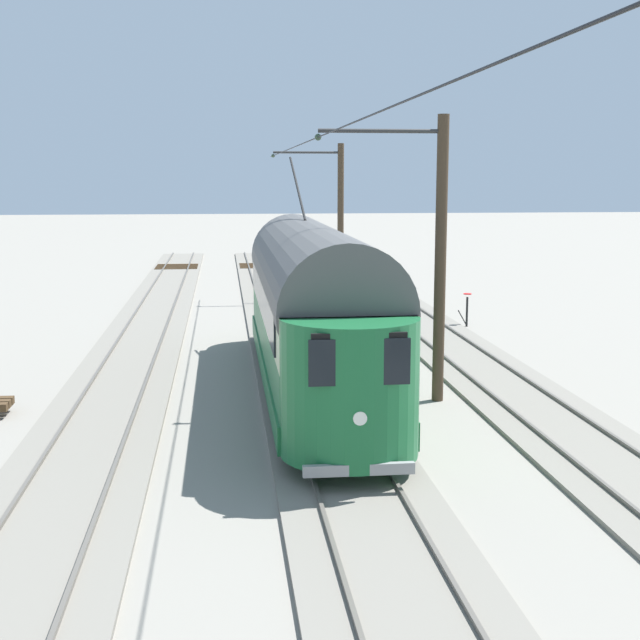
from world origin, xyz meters
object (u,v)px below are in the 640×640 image
vintage_streetcar (313,305)px  catenary_pole_mid_near (437,254)px  catenary_pole_foreground (338,219)px  switch_stand (467,308)px

vintage_streetcar → catenary_pole_mid_near: bearing=156.5°
vintage_streetcar → catenary_pole_foreground: catenary_pole_foreground is taller
vintage_streetcar → switch_stand: size_ratio=12.59×
catenary_pole_foreground → switch_stand: bearing=116.7°
catenary_pole_mid_near → switch_stand: (-3.79, -10.47, -2.95)m
catenary_pole_mid_near → switch_stand: size_ratio=5.62×
vintage_streetcar → catenary_pole_foreground: size_ratio=2.24×
catenary_pole_foreground → catenary_pole_mid_near: (0.00, 18.02, 0.00)m
catenary_pole_foreground → switch_stand: size_ratio=5.62×
vintage_streetcar → switch_stand: vintage_streetcar is taller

